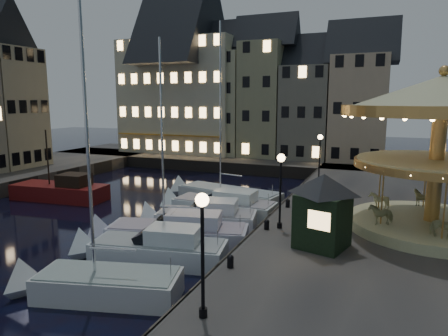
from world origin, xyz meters
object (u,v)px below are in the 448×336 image
at_px(streetlamp_a, 202,238).
at_px(ticket_kiosk, 323,198).
at_px(red_fishing_boat, 62,192).
at_px(streetlamp_c, 320,151).
at_px(motorboat_d, 200,219).
at_px(bollard_d, 304,187).
at_px(motorboat_b, 151,250).
at_px(streetlamp_b, 281,180).
at_px(motorboat_e, 219,206).
at_px(motorboat_a, 96,285).
at_px(bollard_c, 288,203).
at_px(motorboat_c, 171,233).
at_px(bollard_b, 267,224).
at_px(carousel, 440,124).
at_px(bollard_a, 230,261).
at_px(motorboat_f, 223,195).

relative_size(streetlamp_a, ticket_kiosk, 1.02).
distance_m(red_fishing_boat, ticket_kiosk, 23.68).
xyz_separation_m(streetlamp_c, red_fishing_boat, (-19.99, -9.14, -3.31)).
bearing_deg(motorboat_d, bollard_d, 57.26).
bearing_deg(streetlamp_c, motorboat_d, -116.59).
bearing_deg(motorboat_b, streetlamp_b, 35.44).
bearing_deg(motorboat_e, streetlamp_b, -41.80).
bearing_deg(motorboat_b, motorboat_a, -91.46).
height_order(bollard_c, motorboat_c, motorboat_c).
xyz_separation_m(streetlamp_a, bollard_c, (-0.60, 14.50, -2.41)).
relative_size(bollard_d, ticket_kiosk, 0.14).
height_order(streetlamp_b, motorboat_e, streetlamp_b).
distance_m(motorboat_e, red_fishing_boat, 14.14).
distance_m(motorboat_b, motorboat_c, 2.70).
bearing_deg(streetlamp_b, bollard_b, -140.19).
height_order(streetlamp_c, motorboat_c, motorboat_c).
bearing_deg(motorboat_b, streetlamp_a, -45.73).
bearing_deg(carousel, motorboat_b, -152.96).
height_order(bollard_b, bollard_d, same).
distance_m(motorboat_c, ticket_kiosk, 9.25).
relative_size(carousel, ticket_kiosk, 2.46).
height_order(bollard_b, motorboat_b, motorboat_b).
xyz_separation_m(motorboat_c, carousel, (13.87, 4.23, 6.41)).
xyz_separation_m(bollard_a, motorboat_c, (-5.50, 4.58, -0.92)).
height_order(bollard_a, bollard_b, same).
xyz_separation_m(streetlamp_b, motorboat_a, (-5.86, -8.27, -3.48)).
distance_m(bollard_b, motorboat_d, 5.81).
bearing_deg(carousel, motorboat_e, 169.86).
relative_size(motorboat_b, motorboat_d, 1.07).
bearing_deg(streetlamp_b, carousel, 19.87).
height_order(streetlamp_a, motorboat_e, streetlamp_a).
xyz_separation_m(bollard_a, bollard_c, (0.00, 10.50, 0.00)).
bearing_deg(streetlamp_a, bollard_b, 93.61).
bearing_deg(bollard_d, motorboat_b, -110.09).
bearing_deg(bollard_d, streetlamp_b, -86.57).
height_order(motorboat_f, ticket_kiosk, motorboat_f).
xyz_separation_m(motorboat_c, motorboat_e, (0.23, 6.67, -0.04)).
xyz_separation_m(red_fishing_boat, carousel, (27.76, -1.55, 6.39)).
relative_size(bollard_a, motorboat_d, 0.08).
distance_m(streetlamp_c, bollard_b, 14.22).
relative_size(streetlamp_c, motorboat_f, 0.32).
height_order(bollard_c, bollard_d, same).
relative_size(streetlamp_b, motorboat_b, 0.52).
xyz_separation_m(streetlamp_a, motorboat_d, (-5.80, 11.91, -3.38)).
bearing_deg(bollard_d, streetlamp_a, -88.28).
bearing_deg(red_fishing_boat, streetlamp_b, -12.32).
bearing_deg(bollard_d, motorboat_d, -122.74).
height_order(streetlamp_a, motorboat_b, streetlamp_a).
xyz_separation_m(streetlamp_c, bollard_c, (-0.60, -9.00, -2.41)).
relative_size(streetlamp_b, bollard_a, 7.32).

